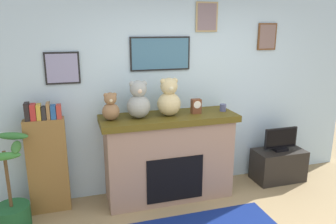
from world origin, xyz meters
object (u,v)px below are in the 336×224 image
Objects in this scene: fireplace at (169,156)px; teddy_bear_grey at (169,99)px; television at (281,140)px; teddy_bear_tan at (139,101)px; candle_jar at (223,108)px; tv_stand at (278,165)px; teddy_bear_brown at (111,108)px; potted_plant at (10,198)px; mantel_clock at (196,106)px; bookshelf at (48,161)px.

teddy_bear_grey is at bearing -90.72° from fireplace.
teddy_bear_tan is at bearing 179.93° from television.
candle_jar is 0.75m from teddy_bear_grey.
fireplace is at bearing 178.62° from candle_jar.
teddy_bear_grey is (-1.66, 0.00, 1.09)m from tv_stand.
fireplace is at bearing 1.46° from teddy_bear_brown.
fireplace is 3.37× the size of television.
fireplace is at bearing 5.46° from potted_plant.
teddy_bear_grey is at bearing -0.01° from teddy_bear_brown.
teddy_bear_grey is at bearing 179.96° from tv_stand.
teddy_bear_grey reaches higher than candle_jar.
teddy_bear_brown is (-2.38, 0.00, 0.64)m from television.
mantel_clock is at bearing -0.05° from teddy_bear_brown.
tv_stand is 1.43× the size of television.
teddy_bear_brown reaches higher than television.
teddy_bear_brown is (-2.38, 0.00, 1.03)m from tv_stand.
teddy_bear_tan is (-1.12, -0.00, 0.16)m from candle_jar.
teddy_bear_grey is (-0.36, 0.00, 0.12)m from mantel_clock.
candle_jar is (2.21, -0.10, 0.52)m from bookshelf.
bookshelf is at bearing 178.17° from tv_stand.
bookshelf is at bearing 176.89° from mantel_clock.
potted_plant is 2.11m from teddy_bear_grey.
candle_jar is 0.20× the size of teddy_bear_grey.
mantel_clock is 1.07m from teddy_bear_brown.
potted_plant reaches higher than tv_stand.
candle_jar is (2.61, 0.16, 0.80)m from potted_plant.
fireplace is 1.26× the size of bookshelf.
television reaches higher than tv_stand.
bookshelf is 1.29m from teddy_bear_tan.
teddy_bear_tan is at bearing -0.03° from teddy_bear_brown.
bookshelf is at bearing 176.16° from teddy_bear_grey.
bookshelf is 1.92m from mantel_clock.
potted_plant is 1.48m from teddy_bear_brown.
potted_plant is at bearing -172.09° from teddy_bear_brown.
television is (3.13, -0.10, -0.02)m from bookshelf.
fireplace reaches higher than tv_stand.
tv_stand is at bearing -0.03° from teddy_bear_tan.
potted_plant is 5.68× the size of mantel_clock.
tv_stand is (3.54, 0.16, -0.13)m from potted_plant.
mantel_clock reaches higher than television.
teddy_bear_brown is at bearing 179.97° from teddy_bear_tan.
tv_stand is 1.63m from mantel_clock.
bookshelf reaches higher than potted_plant.
tv_stand is at bearing -0.67° from fireplace.
bookshelf is 4.10× the size of teddy_bear_brown.
teddy_bear_brown is at bearing 7.91° from potted_plant.
teddy_bear_tan is (-2.05, 0.00, 1.08)m from tv_stand.
tv_stand is at bearing -0.02° from mantel_clock.
teddy_bear_tan is 0.38m from teddy_bear_grey.
teddy_bear_brown is (1.16, 0.16, 0.90)m from potted_plant.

